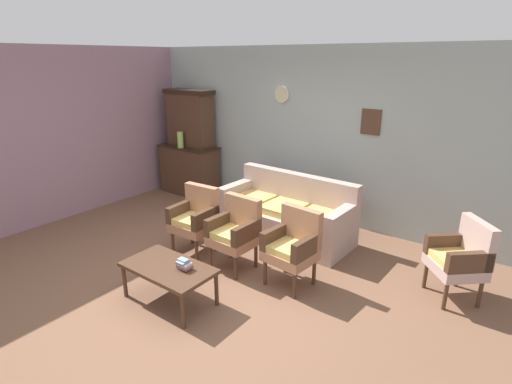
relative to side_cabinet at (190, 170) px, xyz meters
name	(u,v)px	position (x,y,z in m)	size (l,w,h in m)	color
ground_plane	(202,282)	(2.47, -2.25, -0.47)	(7.68, 7.68, 0.00)	brown
wall_back_with_decor	(315,135)	(2.47, 0.38, 0.89)	(6.40, 0.09, 2.70)	#939E99
wall_left_side	(45,138)	(-0.76, -2.25, 0.88)	(0.06, 5.20, 2.70)	gray
side_cabinet	(190,170)	(0.00, 0.00, 0.00)	(1.16, 0.55, 0.93)	#472D1E
cabinet_upper_hutch	(190,118)	(0.00, 0.08, 0.98)	(0.99, 0.38, 1.03)	#472D1E
vase_on_cabinet	(180,140)	(-0.01, -0.18, 0.61)	(0.11, 0.11, 0.29)	#9BB659
floral_couch	(287,216)	(2.58, -0.57, -0.14)	(1.98, 0.87, 0.90)	tan
armchair_row_middle	(195,217)	(1.85, -1.70, 0.03)	(0.55, 0.52, 0.90)	#9E6B4C
armchair_near_couch_end	(235,230)	(2.56, -1.71, 0.03)	(0.54, 0.51, 0.90)	#9E6B4C
armchair_by_doorway	(293,244)	(3.33, -1.62, 0.03)	(0.56, 0.54, 0.90)	#9E6B4C
wingback_chair_by_fireplace	(461,256)	(4.92, -0.80, 0.03)	(0.71, 0.71, 0.90)	tan
coffee_table	(168,270)	(2.46, -2.72, -0.09)	(1.00, 0.56, 0.42)	#472D1E
book_stack_on_table	(184,264)	(2.63, -2.66, 0.00)	(0.17, 0.12, 0.11)	#AF676F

